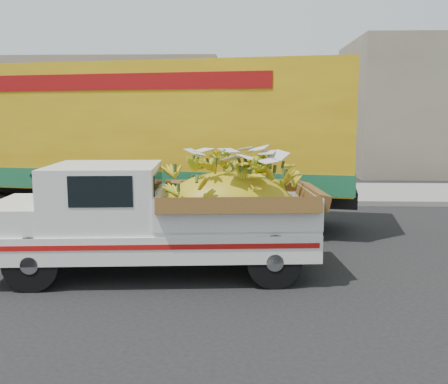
{
  "coord_description": "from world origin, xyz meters",
  "views": [
    {
      "loc": [
        2.01,
        -8.41,
        2.6
      ],
      "look_at": [
        1.7,
        0.36,
        1.28
      ],
      "focal_mm": 40.0,
      "sensor_mm": 36.0,
      "label": 1
    }
  ],
  "objects": [
    {
      "name": "semi_trailer",
      "position": [
        -1.27,
        3.84,
        2.12
      ],
      "size": [
        12.08,
        4.53,
        3.8
      ],
      "rotation": [
        0.0,
        0.0,
        -0.17
      ],
      "color": "black",
      "rests_on": "ground"
    },
    {
      "name": "building_left",
      "position": [
        -8.0,
        14.29,
        2.5
      ],
      "size": [
        18.0,
        6.0,
        5.0
      ],
      "primitive_type": "cube",
      "color": "gray",
      "rests_on": "ground"
    },
    {
      "name": "ground",
      "position": [
        0.0,
        0.0,
        0.0
      ],
      "size": [
        100.0,
        100.0,
        0.0
      ],
      "primitive_type": "plane",
      "color": "black",
      "rests_on": "ground"
    },
    {
      "name": "sidewalk",
      "position": [
        0.0,
        8.39,
        0.07
      ],
      "size": [
        60.0,
        4.0,
        0.14
      ],
      "primitive_type": "cube",
      "color": "gray",
      "rests_on": "ground"
    },
    {
      "name": "pickup_truck",
      "position": [
        0.98,
        -0.31,
        0.98
      ],
      "size": [
        5.35,
        2.3,
        1.83
      ],
      "rotation": [
        0.0,
        0.0,
        0.08
      ],
      "color": "black",
      "rests_on": "ground"
    },
    {
      "name": "curb",
      "position": [
        0.0,
        6.29,
        0.07
      ],
      "size": [
        60.0,
        0.25,
        0.15
      ],
      "primitive_type": "cube",
      "color": "gray",
      "rests_on": "ground"
    }
  ]
}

